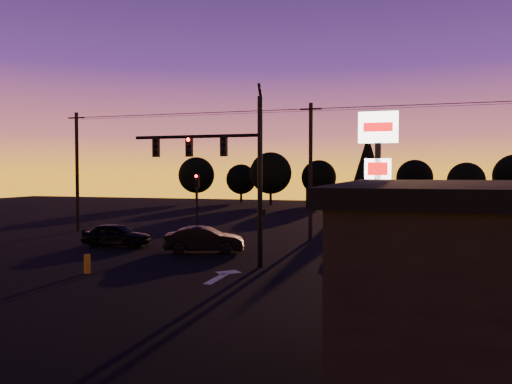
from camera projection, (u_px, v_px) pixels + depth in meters
ground at (196, 283)px, 20.07m from camera, size 120.00×120.00×0.00m
lane_arrow at (222, 276)px, 21.51m from camera, size 1.20×3.10×0.01m
traffic_signal_mast at (228, 162)px, 23.72m from camera, size 6.79×0.52×8.58m
secondary_signal at (197, 197)px, 32.39m from camera, size 0.30×0.31×4.35m
pylon_sign at (378, 161)px, 19.26m from camera, size 1.50×0.28×6.80m
utility_pole_0 at (77, 171)px, 37.93m from camera, size 1.40×0.26×9.00m
utility_pole_1 at (311, 170)px, 32.68m from camera, size 1.40×0.26×9.00m
power_wires at (311, 110)px, 32.53m from camera, size 36.00×1.22×0.07m
bollard at (87, 264)px, 22.05m from camera, size 0.28×0.28×0.84m
tree_0 at (196, 175)px, 74.11m from camera, size 5.36×5.36×6.74m
tree_1 at (241, 179)px, 75.25m from camera, size 4.54×4.54×5.71m
tree_2 at (271, 173)px, 68.69m from camera, size 5.77×5.78×7.26m
tree_3 at (319, 177)px, 70.78m from camera, size 4.95×4.95×6.22m
tree_4 at (368, 161)px, 65.79m from camera, size 4.18×4.18×9.50m
tree_5 at (415, 178)px, 68.91m from camera, size 4.95×4.95×6.22m
tree_6 at (466, 181)px, 61.43m from camera, size 4.54×4.54×5.71m
car_left at (116, 235)px, 30.02m from camera, size 4.20×1.85×1.40m
car_mid at (204, 240)px, 27.76m from camera, size 4.62×2.67×1.44m
car_right at (376, 243)px, 26.20m from camera, size 5.49×3.92×1.48m
suv_parked at (432, 302)px, 14.48m from camera, size 3.58×5.33×1.36m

